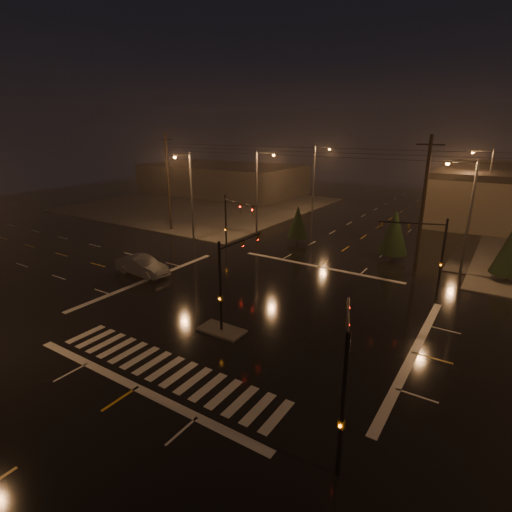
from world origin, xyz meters
name	(u,v)px	position (x,y,z in m)	size (l,w,h in m)	color
ground	(255,309)	(0.00, 0.00, 0.00)	(140.00, 140.00, 0.00)	black
sidewalk_nw	(204,204)	(-30.00, 30.00, 0.06)	(36.00, 36.00, 0.12)	#46433F
median_island	(222,330)	(0.00, -4.00, 0.07)	(3.00, 1.60, 0.15)	#46433F
crosswalk	(165,368)	(0.00, -9.00, 0.01)	(15.00, 2.60, 0.01)	beige
stop_bar_near	(137,388)	(0.00, -11.00, 0.01)	(16.00, 0.50, 0.01)	beige
stop_bar_far	(319,267)	(0.00, 11.00, 0.01)	(16.00, 0.50, 0.01)	beige
commercial_block	(223,179)	(-35.00, 42.00, 2.80)	(30.00, 18.00, 5.60)	#3C3835
signal_mast_median	(229,272)	(0.00, -3.07, 3.75)	(0.25, 4.59, 6.00)	black
signal_mast_ne	(429,246)	(9.50, 10.14, 3.79)	(4.84, 1.86, 6.00)	black
signal_mast_nw	(231,217)	(-9.50, 10.14, 3.79)	(4.84, 1.86, 6.00)	black
signal_mast_se	(344,378)	(10.23, -9.75, 3.71)	(1.55, 3.87, 6.00)	black
streetlight_1	(259,187)	(-11.18, 18.00, 5.80)	(2.77, 0.32, 10.00)	#38383A
streetlight_2	(316,175)	(-11.18, 34.00, 5.80)	(2.77, 0.32, 10.00)	#38383A
streetlight_3	(466,210)	(11.18, 16.00, 5.80)	(2.77, 0.32, 10.00)	#38383A
streetlight_4	(485,184)	(11.18, 36.00, 5.80)	(2.77, 0.32, 10.00)	#38383A
streetlight_5	(189,191)	(-16.00, 11.18, 5.80)	(0.32, 2.77, 10.00)	#38383A
utility_pole_0	(168,182)	(-22.00, 14.00, 6.13)	(2.20, 0.32, 12.00)	black
utility_pole_1	(423,206)	(8.00, 14.00, 6.13)	(2.20, 0.32, 12.00)	black
conifer_3	(298,222)	(-5.42, 17.08, 2.51)	(2.31, 2.31, 4.32)	black
conifer_4	(395,232)	(5.24, 16.80, 2.88)	(2.79, 2.79, 5.06)	black
car_crossing	(142,266)	(-12.30, 0.47, 0.85)	(1.80, 5.15, 1.70)	#55575D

